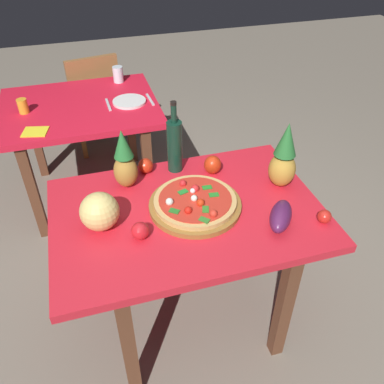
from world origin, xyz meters
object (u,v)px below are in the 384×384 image
(pizza_board, at_px, (195,205))
(wine_bottle, at_px, (175,145))
(dinner_plate, at_px, (129,101))
(knife_utensil, at_px, (150,99))
(melon, at_px, (100,212))
(fork_utensil, at_px, (108,105))
(tomato_by_bottle, at_px, (140,231))
(bell_pepper, at_px, (213,165))
(tomato_near_board, at_px, (146,166))
(background_table, at_px, (81,119))
(dining_chair, at_px, (94,98))
(pineapple_right, at_px, (284,159))
(pineapple_left, at_px, (125,162))
(drinking_glass_water, at_px, (118,74))
(eggplant, at_px, (281,216))
(drinking_glass_juice, at_px, (23,106))
(napkin_folded, at_px, (35,132))
(pizza, at_px, (195,201))
(tomato_at_corner, at_px, (324,216))
(display_table, at_px, (187,225))

(pizza_board, bearing_deg, wine_bottle, 91.62)
(dinner_plate, distance_m, knife_utensil, 0.14)
(melon, relative_size, dinner_plate, 0.75)
(fork_utensil, bearing_deg, tomato_by_bottle, -92.52)
(bell_pepper, relative_size, tomato_near_board, 1.26)
(background_table, distance_m, dining_chair, 0.67)
(pineapple_right, bearing_deg, pineapple_left, 164.18)
(pineapple_left, distance_m, drinking_glass_water, 1.28)
(fork_utensil, bearing_deg, bell_pepper, -67.20)
(pineapple_right, distance_m, eggplant, 0.31)
(wine_bottle, height_order, dinner_plate, wine_bottle)
(pineapple_left, distance_m, eggplant, 0.75)
(pizza_board, relative_size, knife_utensil, 2.32)
(background_table, height_order, melon, melon)
(wine_bottle, bearing_deg, bell_pepper, -24.55)
(drinking_glass_juice, relative_size, napkin_folded, 0.65)
(melon, relative_size, fork_utensil, 0.92)
(wine_bottle, bearing_deg, pineapple_right, -30.73)
(pineapple_right, xyz_separation_m, fork_utensil, (-0.69, 1.11, -0.14))
(background_table, distance_m, knife_utensil, 0.48)
(pineapple_right, bearing_deg, fork_utensil, 122.05)
(pizza, bearing_deg, wine_bottle, 91.39)
(pizza_board, xyz_separation_m, pineapple_left, (-0.27, 0.25, 0.12))
(fork_utensil, relative_size, napkin_folded, 1.29)
(background_table, bearing_deg, knife_utensil, -7.61)
(pineapple_right, relative_size, napkin_folded, 2.38)
(wine_bottle, bearing_deg, dinner_plate, 96.73)
(tomato_at_corner, bearing_deg, pizza_board, 153.57)
(display_table, relative_size, knife_utensil, 6.69)
(dining_chair, height_order, drinking_glass_water, dining_chair)
(melon, height_order, knife_utensil, melon)
(pizza, distance_m, tomato_by_bottle, 0.30)
(pineapple_left, height_order, tomato_by_bottle, pineapple_left)
(dining_chair, xyz_separation_m, eggplant, (0.63, -2.07, 0.30))
(display_table, relative_size, fork_utensil, 6.69)
(bell_pepper, bearing_deg, melon, -156.61)
(bell_pepper, xyz_separation_m, tomato_near_board, (-0.32, 0.10, -0.01))
(dinner_plate, bearing_deg, drinking_glass_water, 92.61)
(fork_utensil, bearing_deg, knife_utensil, -1.42)
(pizza, xyz_separation_m, knife_utensil, (0.03, 1.16, -0.04))
(eggplant, distance_m, drinking_glass_juice, 1.78)
(bell_pepper, bearing_deg, fork_utensil, 114.22)
(dinner_plate, relative_size, napkin_folded, 1.57)
(pizza, bearing_deg, fork_utensil, 102.02)
(eggplant, relative_size, drinking_glass_water, 1.78)
(melon, height_order, drinking_glass_water, melon)
(pizza, height_order, dinner_plate, pizza)
(pizza_board, distance_m, tomato_by_bottle, 0.30)
(tomato_near_board, relative_size, fork_utensil, 0.42)
(pineapple_left, xyz_separation_m, drinking_glass_juice, (-0.50, 0.95, -0.09))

